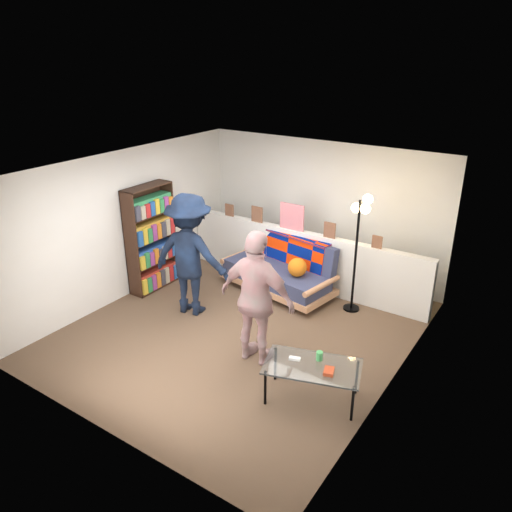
% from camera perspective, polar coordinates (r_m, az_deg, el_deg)
% --- Properties ---
extents(ground, '(5.00, 5.00, 0.00)m').
position_cam_1_polar(ground, '(7.41, -1.74, -8.50)').
color(ground, brown).
rests_on(ground, ground).
extents(room_shell, '(4.60, 5.05, 2.45)m').
position_cam_1_polar(room_shell, '(7.06, 0.32, 4.83)').
color(room_shell, silver).
rests_on(room_shell, ground).
extents(half_wall_ledge, '(4.45, 0.15, 1.00)m').
position_cam_1_polar(half_wall_ledge, '(8.55, 5.22, -0.33)').
color(half_wall_ledge, silver).
rests_on(half_wall_ledge, ground).
extents(ledge_decor, '(2.97, 0.02, 0.45)m').
position_cam_1_polar(ledge_decor, '(8.39, 3.96, 4.21)').
color(ledge_decor, brown).
rests_on(ledge_decor, half_wall_ledge).
extents(futon_sofa, '(2.05, 1.21, 0.83)m').
position_cam_1_polar(futon_sofa, '(8.40, 2.87, -1.54)').
color(futon_sofa, tan).
rests_on(futon_sofa, ground).
extents(bookshelf, '(0.30, 0.90, 1.79)m').
position_cam_1_polar(bookshelf, '(8.52, -11.91, 1.62)').
color(bookshelf, black).
rests_on(bookshelf, ground).
extents(coffee_table, '(1.24, 0.92, 0.58)m').
position_cam_1_polar(coffee_table, '(5.94, 6.54, -12.58)').
color(coffee_table, black).
rests_on(coffee_table, ground).
extents(floor_lamp, '(0.36, 0.35, 1.87)m').
position_cam_1_polar(floor_lamp, '(7.58, 11.78, 2.88)').
color(floor_lamp, black).
rests_on(floor_lamp, ground).
extents(person_left, '(1.34, 0.92, 1.90)m').
position_cam_1_polar(person_left, '(7.58, -7.53, 0.13)').
color(person_left, black).
rests_on(person_left, ground).
extents(person_right, '(1.07, 0.46, 1.81)m').
position_cam_1_polar(person_right, '(6.34, 0.13, -4.91)').
color(person_right, pink).
rests_on(person_right, ground).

